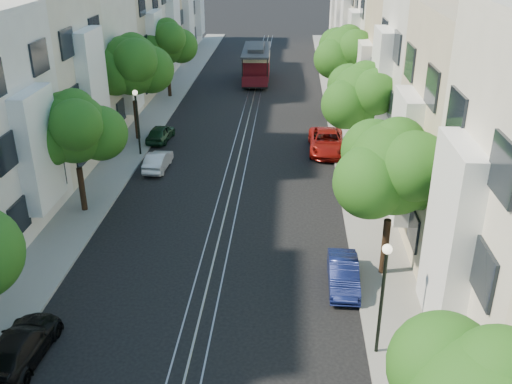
% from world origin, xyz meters
% --- Properties ---
extents(ground, '(200.00, 200.00, 0.00)m').
position_xyz_m(ground, '(0.00, 28.00, 0.00)').
color(ground, black).
rests_on(ground, ground).
extents(sidewalk_east, '(2.50, 80.00, 0.12)m').
position_xyz_m(sidewalk_east, '(7.25, 28.00, 0.06)').
color(sidewalk_east, gray).
rests_on(sidewalk_east, ground).
extents(sidewalk_west, '(2.50, 80.00, 0.12)m').
position_xyz_m(sidewalk_west, '(-7.25, 28.00, 0.06)').
color(sidewalk_west, gray).
rests_on(sidewalk_west, ground).
extents(rail_left, '(0.06, 80.00, 0.02)m').
position_xyz_m(rail_left, '(-0.55, 28.00, 0.01)').
color(rail_left, gray).
rests_on(rail_left, ground).
extents(rail_slot, '(0.06, 80.00, 0.02)m').
position_xyz_m(rail_slot, '(0.00, 28.00, 0.01)').
color(rail_slot, gray).
rests_on(rail_slot, ground).
extents(rail_right, '(0.06, 80.00, 0.02)m').
position_xyz_m(rail_right, '(0.55, 28.00, 0.01)').
color(rail_right, gray).
rests_on(rail_right, ground).
extents(lane_line, '(0.08, 80.00, 0.01)m').
position_xyz_m(lane_line, '(0.00, 28.00, 0.00)').
color(lane_line, tan).
rests_on(lane_line, ground).
extents(townhouses_east, '(7.75, 72.00, 12.00)m').
position_xyz_m(townhouses_east, '(11.87, 27.91, 5.18)').
color(townhouses_east, beige).
rests_on(townhouses_east, ground).
extents(townhouses_west, '(7.75, 72.00, 11.76)m').
position_xyz_m(townhouses_west, '(-11.87, 27.91, 5.08)').
color(townhouses_west, silver).
rests_on(townhouses_west, ground).
extents(tree_e_b, '(4.93, 4.08, 6.68)m').
position_xyz_m(tree_e_b, '(7.26, 8.98, 4.73)').
color(tree_e_b, black).
rests_on(tree_e_b, ground).
extents(tree_e_c, '(4.84, 3.99, 6.52)m').
position_xyz_m(tree_e_c, '(7.26, 19.98, 4.60)').
color(tree_e_c, black).
rests_on(tree_e_c, ground).
extents(tree_e_d, '(5.01, 4.16, 6.85)m').
position_xyz_m(tree_e_d, '(7.26, 30.98, 4.87)').
color(tree_e_d, black).
rests_on(tree_e_d, ground).
extents(tree_w_b, '(4.72, 3.87, 6.27)m').
position_xyz_m(tree_w_b, '(-7.14, 13.98, 4.40)').
color(tree_w_b, black).
rests_on(tree_w_b, ground).
extents(tree_w_c, '(5.13, 4.28, 7.09)m').
position_xyz_m(tree_w_c, '(-7.14, 24.98, 5.07)').
color(tree_w_c, black).
rests_on(tree_w_c, ground).
extents(tree_w_d, '(4.84, 3.99, 6.52)m').
position_xyz_m(tree_w_d, '(-7.14, 35.98, 4.60)').
color(tree_w_d, black).
rests_on(tree_w_d, ground).
extents(lamp_east, '(0.32, 0.32, 4.16)m').
position_xyz_m(lamp_east, '(6.30, 4.00, 2.85)').
color(lamp_east, black).
rests_on(lamp_east, ground).
extents(lamp_west, '(0.32, 0.32, 4.16)m').
position_xyz_m(lamp_west, '(-6.30, 22.00, 2.85)').
color(lamp_west, black).
rests_on(lamp_west, ground).
extents(cable_car, '(2.67, 8.06, 3.08)m').
position_xyz_m(cable_car, '(-0.09, 42.22, 1.82)').
color(cable_car, black).
rests_on(cable_car, ground).
extents(parked_car_e_mid, '(1.23, 3.39, 1.11)m').
position_xyz_m(parked_car_e_mid, '(5.48, 8.04, 0.56)').
color(parked_car_e_mid, '#0D1543').
rests_on(parked_car_e_mid, ground).
extents(parked_car_e_far, '(2.25, 4.89, 1.36)m').
position_xyz_m(parked_car_e_far, '(5.60, 23.47, 0.68)').
color(parked_car_e_far, maroon).
rests_on(parked_car_e_far, ground).
extents(parked_car_w_near, '(1.77, 4.04, 1.15)m').
position_xyz_m(parked_car_w_near, '(-5.60, 2.97, 0.58)').
color(parked_car_w_near, black).
rests_on(parked_car_w_near, ground).
extents(parked_car_w_mid, '(1.25, 3.28, 1.07)m').
position_xyz_m(parked_car_w_mid, '(-4.67, 19.87, 0.53)').
color(parked_car_w_mid, silver).
rests_on(parked_car_w_mid, ground).
extents(parked_car_w_far, '(1.61, 3.39, 1.12)m').
position_xyz_m(parked_car_w_far, '(-5.60, 24.87, 0.56)').
color(parked_car_w_far, '#163720').
rests_on(parked_car_w_far, ground).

